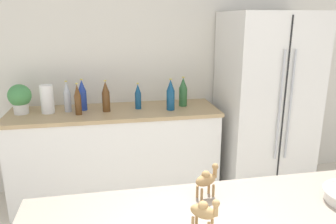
{
  "coord_description": "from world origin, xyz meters",
  "views": [
    {
      "loc": [
        -0.49,
        -0.66,
        1.76
      ],
      "look_at": [
        -0.09,
        1.44,
        1.15
      ],
      "focal_mm": 35.0,
      "sensor_mm": 36.0,
      "label": 1
    }
  ],
  "objects_px": {
    "back_bottle_5": "(67,97)",
    "camel_figurine": "(207,179)",
    "back_bottle_1": "(138,97)",
    "back_bottle_2": "(78,100)",
    "potted_plant": "(20,98)",
    "refrigerator": "(264,105)",
    "back_bottle_0": "(82,95)",
    "paper_towel_roll": "(47,99)",
    "back_bottle_4": "(171,95)",
    "back_bottle_6": "(106,97)",
    "camel_figurine_second": "(204,211)",
    "back_bottle_3": "(183,92)"
  },
  "relations": [
    {
      "from": "paper_towel_roll",
      "to": "back_bottle_1",
      "type": "xyz_separation_m",
      "value": [
        0.84,
        -0.0,
        -0.01
      ]
    },
    {
      "from": "back_bottle_2",
      "to": "camel_figurine_second",
      "type": "distance_m",
      "value": 2.03
    },
    {
      "from": "refrigerator",
      "to": "camel_figurine_second",
      "type": "xyz_separation_m",
      "value": [
        -1.22,
        -1.93,
        0.15
      ]
    },
    {
      "from": "paper_towel_roll",
      "to": "back_bottle_6",
      "type": "distance_m",
      "value": 0.53
    },
    {
      "from": "camel_figurine",
      "to": "camel_figurine_second",
      "type": "bearing_deg",
      "value": -109.38
    },
    {
      "from": "potted_plant",
      "to": "camel_figurine_second",
      "type": "bearing_deg",
      "value": -61.53
    },
    {
      "from": "paper_towel_roll",
      "to": "refrigerator",
      "type": "bearing_deg",
      "value": -2.99
    },
    {
      "from": "refrigerator",
      "to": "back_bottle_3",
      "type": "xyz_separation_m",
      "value": [
        -0.81,
        0.13,
        0.14
      ]
    },
    {
      "from": "potted_plant",
      "to": "back_bottle_0",
      "type": "xyz_separation_m",
      "value": [
        0.55,
        0.02,
        -0.01
      ]
    },
    {
      "from": "potted_plant",
      "to": "back_bottle_0",
      "type": "relative_size",
      "value": 0.91
    },
    {
      "from": "back_bottle_4",
      "to": "back_bottle_1",
      "type": "bearing_deg",
      "value": 161.04
    },
    {
      "from": "paper_towel_roll",
      "to": "back_bottle_5",
      "type": "height_order",
      "value": "back_bottle_5"
    },
    {
      "from": "back_bottle_2",
      "to": "back_bottle_0",
      "type": "bearing_deg",
      "value": 78.35
    },
    {
      "from": "back_bottle_5",
      "to": "camel_figurine",
      "type": "xyz_separation_m",
      "value": [
        0.79,
        -1.82,
        0.01
      ]
    },
    {
      "from": "back_bottle_6",
      "to": "back_bottle_5",
      "type": "bearing_deg",
      "value": 170.58
    },
    {
      "from": "camel_figurine",
      "to": "back_bottle_0",
      "type": "bearing_deg",
      "value": 109.45
    },
    {
      "from": "potted_plant",
      "to": "back_bottle_4",
      "type": "bearing_deg",
      "value": -5.33
    },
    {
      "from": "back_bottle_0",
      "to": "back_bottle_1",
      "type": "relative_size",
      "value": 1.19
    },
    {
      "from": "back_bottle_0",
      "to": "back_bottle_6",
      "type": "relative_size",
      "value": 1.01
    },
    {
      "from": "back_bottle_6",
      "to": "back_bottle_0",
      "type": "bearing_deg",
      "value": 157.4
    },
    {
      "from": "potted_plant",
      "to": "back_bottle_6",
      "type": "xyz_separation_m",
      "value": [
        0.77,
        -0.07,
        -0.01
      ]
    },
    {
      "from": "refrigerator",
      "to": "potted_plant",
      "type": "distance_m",
      "value": 2.35
    },
    {
      "from": "back_bottle_2",
      "to": "back_bottle_6",
      "type": "bearing_deg",
      "value": 13.83
    },
    {
      "from": "back_bottle_0",
      "to": "back_bottle_6",
      "type": "xyz_separation_m",
      "value": [
        0.22,
        -0.09,
        -0.0
      ]
    },
    {
      "from": "refrigerator",
      "to": "potted_plant",
      "type": "relative_size",
      "value": 6.67
    },
    {
      "from": "back_bottle_3",
      "to": "camel_figurine",
      "type": "height_order",
      "value": "back_bottle_3"
    },
    {
      "from": "back_bottle_4",
      "to": "camel_figurine",
      "type": "xyz_separation_m",
      "value": [
        -0.17,
        -1.7,
        0.0
      ]
    },
    {
      "from": "back_bottle_0",
      "to": "back_bottle_5",
      "type": "height_order",
      "value": "back_bottle_0"
    },
    {
      "from": "refrigerator",
      "to": "back_bottle_0",
      "type": "height_order",
      "value": "refrigerator"
    },
    {
      "from": "paper_towel_roll",
      "to": "back_bottle_2",
      "type": "height_order",
      "value": "back_bottle_2"
    },
    {
      "from": "back_bottle_0",
      "to": "back_bottle_1",
      "type": "height_order",
      "value": "back_bottle_0"
    },
    {
      "from": "back_bottle_5",
      "to": "camel_figurine",
      "type": "bearing_deg",
      "value": -66.54
    },
    {
      "from": "refrigerator",
      "to": "back_bottle_5",
      "type": "distance_m",
      "value": 1.93
    },
    {
      "from": "back_bottle_0",
      "to": "back_bottle_1",
      "type": "distance_m",
      "value": 0.53
    },
    {
      "from": "back_bottle_1",
      "to": "back_bottle_2",
      "type": "bearing_deg",
      "value": -169.43
    },
    {
      "from": "back_bottle_5",
      "to": "back_bottle_4",
      "type": "bearing_deg",
      "value": -7.13
    },
    {
      "from": "paper_towel_roll",
      "to": "back_bottle_5",
      "type": "distance_m",
      "value": 0.18
    },
    {
      "from": "refrigerator",
      "to": "back_bottle_0",
      "type": "relative_size",
      "value": 6.07
    },
    {
      "from": "potted_plant",
      "to": "camel_figurine",
      "type": "xyz_separation_m",
      "value": [
        1.2,
        -1.82,
        -0.0
      ]
    },
    {
      "from": "back_bottle_1",
      "to": "back_bottle_0",
      "type": "bearing_deg",
      "value": 174.63
    },
    {
      "from": "back_bottle_4",
      "to": "camel_figurine_second",
      "type": "relative_size",
      "value": 2.05
    },
    {
      "from": "back_bottle_6",
      "to": "back_bottle_3",
      "type": "bearing_deg",
      "value": 4.82
    },
    {
      "from": "camel_figurine",
      "to": "back_bottle_5",
      "type": "bearing_deg",
      "value": 113.46
    },
    {
      "from": "back_bottle_1",
      "to": "back_bottle_2",
      "type": "distance_m",
      "value": 0.56
    },
    {
      "from": "back_bottle_2",
      "to": "back_bottle_6",
      "type": "relative_size",
      "value": 0.98
    },
    {
      "from": "refrigerator",
      "to": "camel_figurine",
      "type": "relative_size",
      "value": 12.03
    },
    {
      "from": "back_bottle_6",
      "to": "back_bottle_2",
      "type": "bearing_deg",
      "value": -166.17
    },
    {
      "from": "refrigerator",
      "to": "potted_plant",
      "type": "height_order",
      "value": "refrigerator"
    },
    {
      "from": "back_bottle_0",
      "to": "back_bottle_3",
      "type": "bearing_deg",
      "value": -1.61
    },
    {
      "from": "back_bottle_3",
      "to": "back_bottle_4",
      "type": "relative_size",
      "value": 0.97
    }
  ]
}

